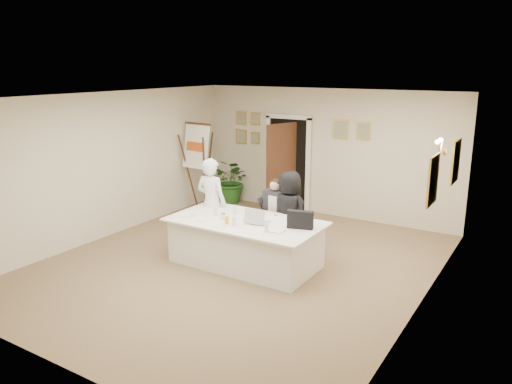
{
  "coord_description": "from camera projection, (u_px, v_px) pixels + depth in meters",
  "views": [
    {
      "loc": [
        4.42,
        -6.55,
        3.29
      ],
      "look_at": [
        -0.0,
        0.6,
        1.14
      ],
      "focal_mm": 35.0,
      "sensor_mm": 36.0,
      "label": 1
    }
  ],
  "objects": [
    {
      "name": "wall_sconce",
      "position": [
        442.0,
        147.0,
        7.45
      ],
      "size": [
        0.2,
        0.3,
        0.24
      ],
      "primitive_type": null,
      "color": "#C48E3E",
      "rests_on": "wall_right"
    },
    {
      "name": "wall_right",
      "position": [
        425.0,
        212.0,
        6.59
      ],
      "size": [
        0.1,
        7.0,
        2.8
      ],
      "primitive_type": "cube",
      "color": "beige",
      "rests_on": "floor"
    },
    {
      "name": "doorway",
      "position": [
        286.0,
        166.0,
        11.39
      ],
      "size": [
        1.14,
        0.86,
        2.2
      ],
      "color": "black",
      "rests_on": "floor"
    },
    {
      "name": "standing_woman",
      "position": [
        289.0,
        213.0,
        8.76
      ],
      "size": [
        0.82,
        0.62,
        1.51
      ],
      "primitive_type": "imported",
      "rotation": [
        0.0,
        0.0,
        2.93
      ],
      "color": "black",
      "rests_on": "floor"
    },
    {
      "name": "seated_man",
      "position": [
        274.0,
        214.0,
        9.03
      ],
      "size": [
        0.62,
        0.66,
        1.33
      ],
      "primitive_type": null,
      "rotation": [
        0.0,
        0.0,
        -0.09
      ],
      "color": "black",
      "rests_on": "floor"
    },
    {
      "name": "glass_d",
      "position": [
        235.0,
        210.0,
        8.61
      ],
      "size": [
        0.08,
        0.08,
        0.14
      ],
      "primitive_type": "cylinder",
      "rotation": [
        0.0,
        0.0,
        -0.32
      ],
      "color": "silver",
      "rests_on": "conference_table"
    },
    {
      "name": "oj_glass",
      "position": [
        227.0,
        221.0,
        8.07
      ],
      "size": [
        0.09,
        0.09,
        0.13
      ],
      "primitive_type": "cylinder",
      "rotation": [
        0.0,
        0.0,
        -0.32
      ],
      "color": "#FFA315",
      "rests_on": "conference_table"
    },
    {
      "name": "standing_man",
      "position": [
        212.0,
        203.0,
        9.13
      ],
      "size": [
        0.62,
        0.42,
        1.67
      ],
      "primitive_type": "imported",
      "rotation": [
        0.0,
        0.0,
        3.18
      ],
      "color": "white",
      "rests_on": "floor"
    },
    {
      "name": "floor",
      "position": [
        238.0,
        264.0,
        8.46
      ],
      "size": [
        7.0,
        7.0,
        0.0
      ],
      "primitive_type": "plane",
      "color": "brown",
      "rests_on": "ground"
    },
    {
      "name": "glass_c",
      "position": [
        266.0,
        228.0,
        7.69
      ],
      "size": [
        0.07,
        0.07,
        0.14
      ],
      "primitive_type": "cylinder",
      "rotation": [
        0.0,
        0.0,
        -0.11
      ],
      "color": "silver",
      "rests_on": "conference_table"
    },
    {
      "name": "wall_left",
      "position": [
        108.0,
        165.0,
        9.64
      ],
      "size": [
        0.1,
        7.0,
        2.8
      ],
      "primitive_type": "cube",
      "color": "beige",
      "rests_on": "floor"
    },
    {
      "name": "laptop_bag",
      "position": [
        300.0,
        220.0,
        7.85
      ],
      "size": [
        0.43,
        0.22,
        0.29
      ],
      "primitive_type": "cube",
      "rotation": [
        0.0,
        0.0,
        0.28
      ],
      "color": "black",
      "rests_on": "conference_table"
    },
    {
      "name": "glass_b",
      "position": [
        234.0,
        221.0,
        8.0
      ],
      "size": [
        0.08,
        0.08,
        0.14
      ],
      "primitive_type": "cylinder",
      "rotation": [
        0.0,
        0.0,
        0.24
      ],
      "color": "silver",
      "rests_on": "conference_table"
    },
    {
      "name": "wall_front",
      "position": [
        51.0,
        250.0,
        5.23
      ],
      "size": [
        6.0,
        0.1,
        2.8
      ],
      "primitive_type": "cube",
      "color": "beige",
      "rests_on": "floor"
    },
    {
      "name": "potted_palm",
      "position": [
        232.0,
        181.0,
        12.13
      ],
      "size": [
        1.02,
        0.9,
        1.09
      ],
      "primitive_type": "imported",
      "rotation": [
        0.0,
        0.0,
        -0.05
      ],
      "color": "#21521B",
      "rests_on": "floor"
    },
    {
      "name": "pictures_right_wall",
      "position": [
        445.0,
        170.0,
        7.5
      ],
      "size": [
        0.06,
        2.2,
        0.8
      ],
      "primitive_type": null,
      "color": "gold",
      "rests_on": "wall_right"
    },
    {
      "name": "pictures_back_wall",
      "position": [
        293.0,
        130.0,
        11.27
      ],
      "size": [
        3.4,
        0.06,
        0.8
      ],
      "primitive_type": null,
      "color": "gold",
      "rests_on": "wall_back"
    },
    {
      "name": "ceiling",
      "position": [
        236.0,
        97.0,
        7.77
      ],
      "size": [
        6.0,
        7.0,
        0.02
      ],
      "primitive_type": "cube",
      "color": "white",
      "rests_on": "wall_back"
    },
    {
      "name": "plate_near",
      "position": [
        221.0,
        226.0,
        7.99
      ],
      "size": [
        0.25,
        0.25,
        0.01
      ],
      "primitive_type": "cylinder",
      "rotation": [
        0.0,
        0.0,
        0.19
      ],
      "color": "white",
      "rests_on": "conference_table"
    },
    {
      "name": "laptop",
      "position": [
        258.0,
        215.0,
        8.13
      ],
      "size": [
        0.39,
        0.41,
        0.28
      ],
      "primitive_type": null,
      "rotation": [
        0.0,
        0.0,
        0.13
      ],
      "color": "#B7BABC",
      "rests_on": "conference_table"
    },
    {
      "name": "paper_stack",
      "position": [
        274.0,
        231.0,
        7.73
      ],
      "size": [
        0.31,
        0.23,
        0.03
      ],
      "primitive_type": "cube",
      "rotation": [
        0.0,
        0.0,
        0.1
      ],
      "color": "white",
      "rests_on": "conference_table"
    },
    {
      "name": "glass_a",
      "position": [
        215.0,
        212.0,
        8.53
      ],
      "size": [
        0.07,
        0.07,
        0.14
      ],
      "primitive_type": "cylinder",
      "rotation": [
        0.0,
        0.0,
        -0.12
      ],
      "color": "silver",
      "rests_on": "conference_table"
    },
    {
      "name": "conference_table",
      "position": [
        245.0,
        242.0,
        8.38
      ],
      "size": [
        2.56,
        1.37,
        0.78
      ],
      "color": "white",
      "rests_on": "floor"
    },
    {
      "name": "plate_left",
      "position": [
        191.0,
        216.0,
        8.5
      ],
      "size": [
        0.28,
        0.28,
        0.01
      ],
      "primitive_type": "cylinder",
      "rotation": [
        0.0,
        0.0,
        -0.19
      ],
      "color": "white",
      "rests_on": "conference_table"
    },
    {
      "name": "wall_back",
      "position": [
        325.0,
        153.0,
        11.0
      ],
      "size": [
        6.0,
        0.1,
        2.8
      ],
      "primitive_type": "cube",
      "color": "beige",
      "rests_on": "floor"
    },
    {
      "name": "flip_chart",
      "position": [
        200.0,
        171.0,
        11.4
      ],
      "size": [
        0.7,
        0.46,
        1.99
      ],
      "color": "#3C2213",
      "rests_on": "floor"
    },
    {
      "name": "plate_mid",
      "position": [
        203.0,
        221.0,
        8.25
      ],
      "size": [
        0.23,
        0.23,
        0.01
      ],
      "primitive_type": "cylinder",
      "rotation": [
        0.0,
        0.0,
        0.13
      ],
      "color": "white",
      "rests_on": "conference_table"
    },
    {
      "name": "steel_jug",
      "position": [
        223.0,
        217.0,
        8.31
      ],
      "size": [
        0.1,
        0.1,
        0.11
      ],
      "primitive_type": "cylinder",
      "rotation": [
        0.0,
        0.0,
        -0.14
      ],
      "color": "silver",
      "rests_on": "conference_table"
    }
  ]
}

